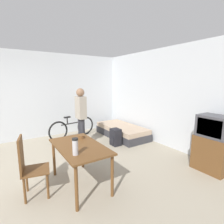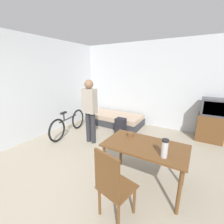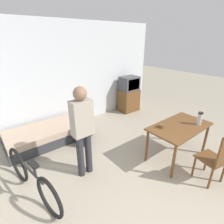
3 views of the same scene
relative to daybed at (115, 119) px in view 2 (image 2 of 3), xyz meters
The scene contains 12 objects.
ground_plane 3.53m from the daybed, 74.46° to the right, with size 20.00×20.00×0.00m, color #9E937F.
wall_back 1.61m from the daybed, 30.73° to the left, with size 5.64×0.06×2.70m.
wall_left 2.32m from the daybed, 134.55° to the right, with size 0.06×4.92×2.70m.
daybed is the anchor object (origin of this frame).
tv 2.83m from the daybed, ahead, with size 0.63×0.46×1.15m.
dining_table 2.91m from the daybed, 50.95° to the right, with size 1.26×0.71×0.72m.
wooden_chair 3.48m from the daybed, 60.98° to the right, with size 0.48×0.48×0.99m.
bicycle 1.61m from the daybed, 117.90° to the right, with size 0.33×1.59×0.72m.
person_standing 1.67m from the daybed, 85.11° to the right, with size 0.34×0.22×1.62m.
thermos_flask 3.31m from the daybed, 48.70° to the right, with size 0.09×0.09×0.26m.
mate_bowl 2.59m from the daybed, 54.26° to the right, with size 0.12×0.12×0.06m.
backpack 0.85m from the daybed, 48.72° to the right, with size 0.28×0.26×0.48m.
Camera 2 is at (1.49, -0.91, 1.86)m, focal length 24.00 mm.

